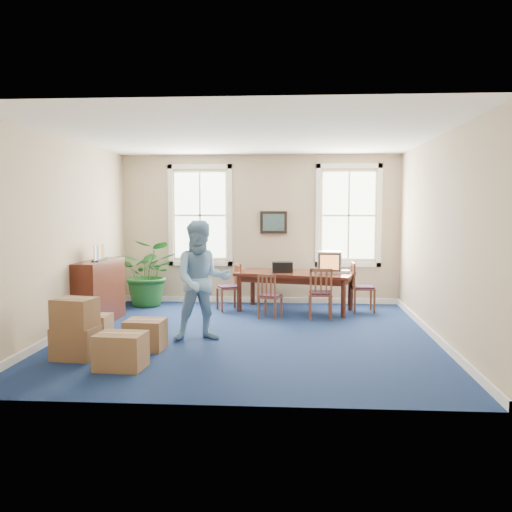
# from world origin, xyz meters

# --- Properties ---
(floor) EXTENTS (6.50, 6.50, 0.00)m
(floor) POSITION_xyz_m (0.00, 0.00, 0.00)
(floor) COLOR navy
(floor) RESTS_ON ground
(ceiling) EXTENTS (6.50, 6.50, 0.00)m
(ceiling) POSITION_xyz_m (0.00, 0.00, 3.20)
(ceiling) COLOR white
(ceiling) RESTS_ON ground
(wall_back) EXTENTS (6.50, 0.00, 6.50)m
(wall_back) POSITION_xyz_m (0.00, 3.25, 1.60)
(wall_back) COLOR tan
(wall_back) RESTS_ON ground
(wall_front) EXTENTS (6.50, 0.00, 6.50)m
(wall_front) POSITION_xyz_m (0.00, -3.25, 1.60)
(wall_front) COLOR tan
(wall_front) RESTS_ON ground
(wall_left) EXTENTS (0.00, 6.50, 6.50)m
(wall_left) POSITION_xyz_m (-3.00, 0.00, 1.60)
(wall_left) COLOR tan
(wall_left) RESTS_ON ground
(wall_right) EXTENTS (0.00, 6.50, 6.50)m
(wall_right) POSITION_xyz_m (3.00, 0.00, 1.60)
(wall_right) COLOR tan
(wall_right) RESTS_ON ground
(baseboard_back) EXTENTS (6.00, 0.04, 0.12)m
(baseboard_back) POSITION_xyz_m (0.00, 3.22, 0.06)
(baseboard_back) COLOR white
(baseboard_back) RESTS_ON ground
(baseboard_left) EXTENTS (0.04, 6.50, 0.12)m
(baseboard_left) POSITION_xyz_m (-2.97, 0.00, 0.06)
(baseboard_left) COLOR white
(baseboard_left) RESTS_ON ground
(baseboard_right) EXTENTS (0.04, 6.50, 0.12)m
(baseboard_right) POSITION_xyz_m (2.97, 0.00, 0.06)
(baseboard_right) COLOR white
(baseboard_right) RESTS_ON ground
(window_left) EXTENTS (1.40, 0.12, 2.20)m
(window_left) POSITION_xyz_m (-1.30, 3.23, 1.90)
(window_left) COLOR white
(window_left) RESTS_ON ground
(window_right) EXTENTS (1.40, 0.12, 2.20)m
(window_right) POSITION_xyz_m (1.90, 3.23, 1.90)
(window_right) COLOR white
(window_right) RESTS_ON ground
(wall_picture) EXTENTS (0.58, 0.06, 0.48)m
(wall_picture) POSITION_xyz_m (0.30, 3.20, 1.75)
(wall_picture) COLOR black
(wall_picture) RESTS_ON ground
(conference_table) EXTENTS (2.47, 1.57, 0.78)m
(conference_table) POSITION_xyz_m (0.77, 2.28, 0.39)
(conference_table) COLOR #461B10
(conference_table) RESTS_ON ground
(crt_tv) EXTENTS (0.48, 0.52, 0.42)m
(crt_tv) POSITION_xyz_m (1.45, 2.33, 0.99)
(crt_tv) COLOR #B7B7BC
(crt_tv) RESTS_ON conference_table
(game_console) EXTENTS (0.19, 0.23, 0.05)m
(game_console) POSITION_xyz_m (1.76, 2.28, 0.80)
(game_console) COLOR white
(game_console) RESTS_ON conference_table
(equipment_bag) EXTENTS (0.43, 0.30, 0.20)m
(equipment_bag) POSITION_xyz_m (0.51, 2.33, 0.88)
(equipment_bag) COLOR black
(equipment_bag) RESTS_ON conference_table
(chair_near_left) EXTENTS (0.49, 0.49, 0.85)m
(chair_near_left) POSITION_xyz_m (0.30, 1.50, 0.42)
(chair_near_left) COLOR brown
(chair_near_left) RESTS_ON ground
(chair_near_right) EXTENTS (0.44, 0.44, 0.96)m
(chair_near_right) POSITION_xyz_m (1.24, 1.50, 0.48)
(chair_near_right) COLOR brown
(chair_near_right) RESTS_ON ground
(chair_end_left) EXTENTS (0.55, 0.55, 0.95)m
(chair_end_left) POSITION_xyz_m (-0.58, 2.28, 0.47)
(chair_end_left) COLOR brown
(chair_end_left) RESTS_ON ground
(chair_end_right) EXTENTS (0.46, 0.46, 0.98)m
(chair_end_right) POSITION_xyz_m (2.12, 2.28, 0.49)
(chair_end_right) COLOR brown
(chair_end_right) RESTS_ON ground
(man) EXTENTS (1.06, 0.91, 1.88)m
(man) POSITION_xyz_m (-0.68, -0.33, 0.94)
(man) COLOR #78A9D2
(man) RESTS_ON ground
(credenza) EXTENTS (0.51, 1.49, 1.16)m
(credenza) POSITION_xyz_m (-2.75, 0.88, 0.58)
(credenza) COLOR #461B10
(credenza) RESTS_ON ground
(brochure_rack) EXTENTS (0.38, 0.68, 0.30)m
(brochure_rack) POSITION_xyz_m (-2.73, 0.88, 1.31)
(brochure_rack) COLOR #99999E
(brochure_rack) RESTS_ON credenza
(potted_plant) EXTENTS (1.32, 1.16, 1.40)m
(potted_plant) POSITION_xyz_m (-2.29, 2.66, 0.70)
(potted_plant) COLOR #19521E
(potted_plant) RESTS_ON ground
(cardboard_boxes) EXTENTS (1.70, 1.70, 0.88)m
(cardboard_boxes) POSITION_xyz_m (-2.03, -1.42, 0.44)
(cardboard_boxes) COLOR olive
(cardboard_boxes) RESTS_ON ground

